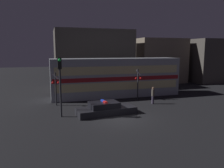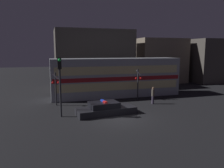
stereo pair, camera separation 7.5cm
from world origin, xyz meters
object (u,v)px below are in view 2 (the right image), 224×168
(crossing_signal_near, at_px, (138,82))
(police_car, at_px, (105,109))
(traffic_light_corner, at_px, (60,78))
(train, at_px, (116,77))
(pedestrian, at_px, (153,95))

(crossing_signal_near, bearing_deg, police_car, -137.67)
(traffic_light_corner, bearing_deg, train, 44.45)
(police_car, height_order, pedestrian, pedestrian)
(traffic_light_corner, bearing_deg, pedestrian, 11.46)
(crossing_signal_near, distance_m, traffic_light_corner, 9.40)
(train, distance_m, traffic_light_corner, 9.47)
(train, relative_size, pedestrian, 8.76)
(train, height_order, traffic_light_corner, traffic_light_corner)
(pedestrian, relative_size, crossing_signal_near, 0.51)
(traffic_light_corner, bearing_deg, police_car, -4.51)
(pedestrian, bearing_deg, police_car, -158.73)
(police_car, bearing_deg, train, 59.85)
(train, height_order, pedestrian, train)
(train, distance_m, police_car, 7.77)
(police_car, xyz_separation_m, traffic_light_corner, (-3.61, 0.28, 2.71))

